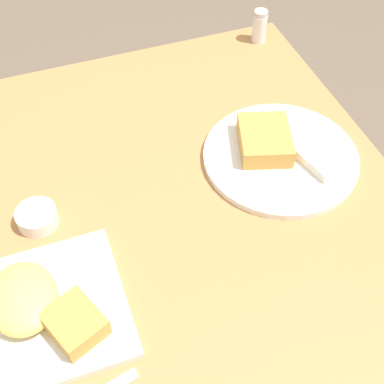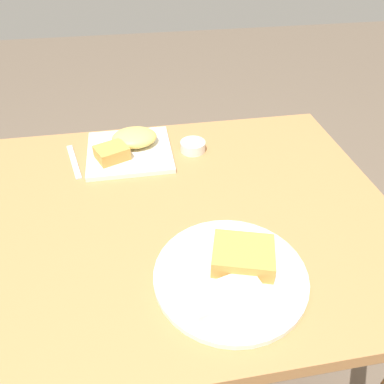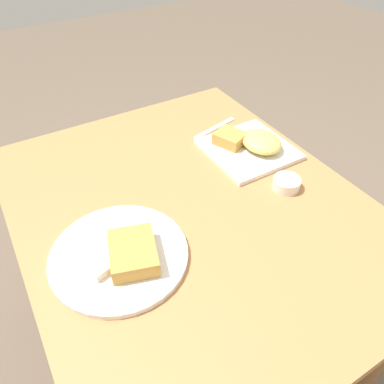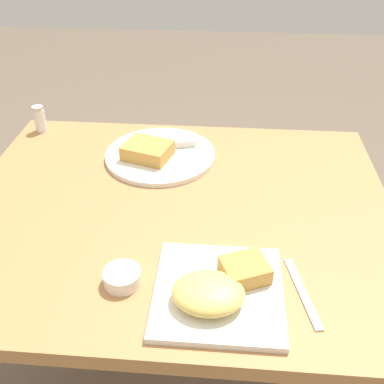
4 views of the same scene
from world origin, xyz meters
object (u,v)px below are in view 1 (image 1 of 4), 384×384
Objects in this scene: plate_oval_far at (279,152)px; salt_shaker at (259,28)px; plate_square_near at (42,308)px; sauce_ramekin at (37,217)px.

plate_oval_far is 3.77× the size of salt_shaker.
salt_shaker reaches higher than plate_oval_far.
plate_oval_far is 0.41m from salt_shaker.
plate_square_near is 0.79× the size of plate_oval_far.
sauce_ramekin is at bearing -90.17° from plate_oval_far.
salt_shaker is at bearing 132.09° from plate_square_near.
plate_square_near is at bearing -47.91° from salt_shaker.
plate_oval_far is at bearing 110.35° from plate_square_near.
plate_oval_far is 0.48m from sauce_ramekin.
salt_shaker is (-0.57, 0.63, 0.01)m from plate_square_near.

